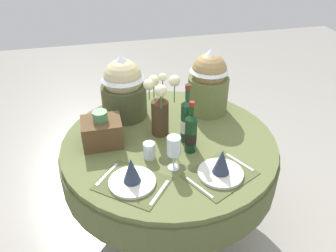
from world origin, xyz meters
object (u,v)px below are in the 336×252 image
at_px(wine_bottle_left, 187,120).
at_px(tumbler_near_right, 149,151).
at_px(place_setting_right, 221,168).
at_px(woven_basket_side_left, 102,131).
at_px(gift_tub_back_right, 209,79).
at_px(gift_tub_back_left, 123,84).
at_px(dining_table, 169,159).
at_px(wine_glass_left, 174,147).
at_px(flower_vase, 160,106).
at_px(place_setting_left, 132,177).
at_px(wine_bottle_centre, 191,133).

relative_size(wine_bottle_left, tumbler_near_right, 3.81).
relative_size(place_setting_right, woven_basket_side_left, 1.85).
height_order(tumbler_near_right, gift_tub_back_right, gift_tub_back_right).
bearing_deg(gift_tub_back_left, place_setting_right, -60.83).
xyz_separation_m(place_setting_right, gift_tub_back_right, (0.15, 0.66, 0.19)).
height_order(place_setting_right, tumbler_near_right, place_setting_right).
xyz_separation_m(dining_table, wine_glass_left, (-0.04, -0.26, 0.29)).
relative_size(place_setting_right, flower_vase, 1.06).
bearing_deg(place_setting_left, flower_vase, 60.56).
bearing_deg(gift_tub_back_left, woven_basket_side_left, -119.96).
xyz_separation_m(wine_bottle_left, gift_tub_back_left, (-0.32, 0.38, 0.09)).
height_order(flower_vase, wine_bottle_left, flower_vase).
xyz_separation_m(place_setting_left, flower_vase, (0.24, 0.42, 0.15)).
height_order(wine_bottle_left, wine_bottle_centre, wine_bottle_left).
bearing_deg(place_setting_right, flower_vase, 115.96).
xyz_separation_m(place_setting_right, wine_glass_left, (-0.22, 0.11, 0.09)).
relative_size(tumbler_near_right, gift_tub_back_right, 0.22).
xyz_separation_m(wine_bottle_centre, wine_glass_left, (-0.13, -0.13, 0.02)).
height_order(place_setting_right, wine_bottle_centre, wine_bottle_centre).
bearing_deg(place_setting_right, dining_table, 116.80).
bearing_deg(dining_table, wine_bottle_left, -13.15).
relative_size(wine_glass_left, woven_basket_side_left, 0.87).
height_order(gift_tub_back_left, woven_basket_side_left, gift_tub_back_left).
xyz_separation_m(place_setting_right, woven_basket_side_left, (-0.58, 0.43, 0.04)).
bearing_deg(wine_glass_left, wine_bottle_left, 59.66).
bearing_deg(woven_basket_side_left, place_setting_left, -73.39).
xyz_separation_m(gift_tub_back_left, gift_tub_back_right, (0.55, -0.07, 0.01)).
bearing_deg(place_setting_left, wine_bottle_left, 39.77).
bearing_deg(dining_table, place_setting_right, -63.20).
distance_m(place_setting_left, gift_tub_back_right, 0.89).
distance_m(place_setting_right, gift_tub_back_right, 0.70).
bearing_deg(wine_bottle_centre, gift_tub_back_right, 60.00).
relative_size(flower_vase, wine_bottle_left, 1.07).
bearing_deg(gift_tub_back_left, tumbler_near_right, -81.90).
bearing_deg(wine_bottle_centre, wine_glass_left, -135.60).
bearing_deg(flower_vase, wine_bottle_left, -39.26).
bearing_deg(woven_basket_side_left, wine_glass_left, -42.06).
height_order(wine_glass_left, gift_tub_back_right, gift_tub_back_right).
height_order(dining_table, wine_bottle_left, wine_bottle_left).
bearing_deg(place_setting_right, gift_tub_back_left, 119.17).
relative_size(gift_tub_back_left, woven_basket_side_left, 1.88).
height_order(flower_vase, gift_tub_back_left, gift_tub_back_left).
height_order(place_setting_left, wine_bottle_centre, wine_bottle_centre).
xyz_separation_m(place_setting_left, wine_bottle_left, (0.37, 0.31, 0.09)).
bearing_deg(tumbler_near_right, flower_vase, 63.62).
xyz_separation_m(dining_table, place_setting_right, (0.19, -0.37, 0.19)).
xyz_separation_m(wine_bottle_centre, gift_tub_back_left, (-0.31, 0.49, 0.10)).
distance_m(wine_bottle_centre, woven_basket_side_left, 0.52).
xyz_separation_m(wine_bottle_centre, gift_tub_back_right, (0.24, 0.42, 0.11)).
bearing_deg(place_setting_left, woven_basket_side_left, 106.61).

